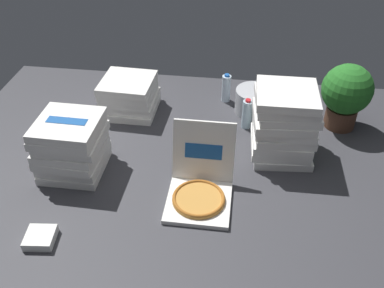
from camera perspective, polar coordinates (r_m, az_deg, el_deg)
The scene contains 11 objects.
ground_plane at distance 2.67m, azimuth -1.08°, elevation -3.78°, with size 3.20×2.40×0.02m, color #38383D.
open_pizza_box at distance 2.46m, azimuth 1.10°, elevation -5.45°, with size 0.36×0.48×0.38m.
pizza_stack_right_mid at distance 2.67m, azimuth -15.74°, elevation -0.20°, with size 0.39×0.39×0.36m.
pizza_stack_left_near at distance 2.73m, azimuth 12.08°, elevation 2.70°, with size 0.41×0.40×0.46m.
pizza_stack_center_far at distance 3.18m, azimuth -8.28°, elevation 6.44°, with size 0.39×0.39×0.26m.
ice_bucket at distance 3.19m, azimuth 8.28°, elevation 5.67°, with size 0.28×0.28×0.18m, color #B7BABF.
water_bottle_0 at distance 3.29m, azimuth 4.56°, elevation 7.39°, with size 0.07×0.07×0.22m.
water_bottle_1 at distance 3.13m, azimuth 12.91°, elevation 4.74°, with size 0.07×0.07×0.22m.
water_bottle_2 at distance 3.00m, azimuth 7.29°, elevation 3.96°, with size 0.07×0.07×0.22m.
potted_plant at distance 3.09m, azimuth 19.79°, elevation 6.35°, with size 0.34×0.34×0.47m.
napkin_pile at distance 2.40m, azimuth -19.48°, elevation -11.64°, with size 0.15×0.15×0.05m, color white.
Camera 1 is at (0.31, -1.98, 1.76)m, focal length 40.18 mm.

